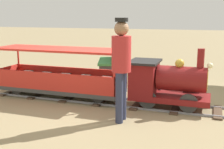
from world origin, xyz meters
TOP-DOWN VIEW (x-y plane):
  - ground_plane at (0.00, 0.00)m, footprint 60.00×60.00m
  - track at (0.00, -0.11)m, footprint 0.75×6.40m
  - locomotive at (0.00, 1.09)m, footprint 0.71×1.45m
  - passenger_car at (0.00, -1.01)m, footprint 0.81×2.70m
  - conductor_person at (0.91, 0.55)m, footprint 0.30×0.30m
  - park_bench at (-2.31, -0.83)m, footprint 1.36×0.79m

SIDE VIEW (x-z plane):
  - ground_plane at x=0.00m, z-range 0.00..0.00m
  - track at x=0.00m, z-range 0.00..0.04m
  - park_bench at x=-2.31m, z-range 0.01..0.83m
  - passenger_car at x=0.00m, z-range -0.07..0.90m
  - locomotive at x=0.00m, z-range -0.05..1.01m
  - conductor_person at x=0.91m, z-range 0.15..1.77m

